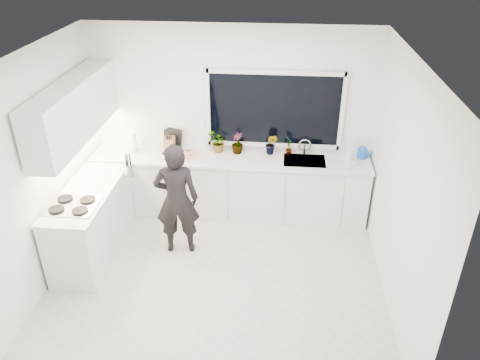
# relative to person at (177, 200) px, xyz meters

# --- Properties ---
(floor) EXTENTS (4.00, 3.50, 0.02)m
(floor) POSITION_rel_person_xyz_m (0.57, -0.50, -0.78)
(floor) COLOR beige
(floor) RESTS_ON ground
(wall_back) EXTENTS (4.00, 0.02, 2.70)m
(wall_back) POSITION_rel_person_xyz_m (0.57, 1.26, 0.58)
(wall_back) COLOR white
(wall_back) RESTS_ON ground
(wall_left) EXTENTS (0.02, 3.50, 2.70)m
(wall_left) POSITION_rel_person_xyz_m (-1.44, -0.50, 0.58)
(wall_left) COLOR white
(wall_left) RESTS_ON ground
(wall_right) EXTENTS (0.02, 3.50, 2.70)m
(wall_right) POSITION_rel_person_xyz_m (2.58, -0.50, 0.58)
(wall_right) COLOR white
(wall_right) RESTS_ON ground
(ceiling) EXTENTS (4.00, 3.50, 0.02)m
(ceiling) POSITION_rel_person_xyz_m (0.57, -0.50, 1.94)
(ceiling) COLOR white
(ceiling) RESTS_ON wall_back
(window) EXTENTS (1.80, 0.02, 1.00)m
(window) POSITION_rel_person_xyz_m (1.17, 1.22, 0.78)
(window) COLOR black
(window) RESTS_ON wall_back
(base_cabinets_back) EXTENTS (3.92, 0.58, 0.88)m
(base_cabinets_back) POSITION_rel_person_xyz_m (0.57, 0.95, -0.33)
(base_cabinets_back) COLOR white
(base_cabinets_back) RESTS_ON floor
(base_cabinets_left) EXTENTS (0.58, 1.60, 0.88)m
(base_cabinets_left) POSITION_rel_person_xyz_m (-1.10, -0.15, -0.33)
(base_cabinets_left) COLOR white
(base_cabinets_left) RESTS_ON floor
(countertop_back) EXTENTS (3.94, 0.62, 0.04)m
(countertop_back) POSITION_rel_person_xyz_m (0.57, 0.94, 0.13)
(countertop_back) COLOR silver
(countertop_back) RESTS_ON base_cabinets_back
(countertop_left) EXTENTS (0.62, 1.60, 0.04)m
(countertop_left) POSITION_rel_person_xyz_m (-1.10, -0.15, 0.13)
(countertop_left) COLOR silver
(countertop_left) RESTS_ON base_cabinets_left
(upper_cabinets) EXTENTS (0.34, 2.10, 0.70)m
(upper_cabinets) POSITION_rel_person_xyz_m (-1.22, 0.20, 1.08)
(upper_cabinets) COLOR white
(upper_cabinets) RESTS_ON wall_left
(sink) EXTENTS (0.58, 0.42, 0.14)m
(sink) POSITION_rel_person_xyz_m (1.62, 0.95, 0.10)
(sink) COLOR silver
(sink) RESTS_ON countertop_back
(faucet) EXTENTS (0.03, 0.03, 0.22)m
(faucet) POSITION_rel_person_xyz_m (1.62, 1.15, 0.26)
(faucet) COLOR silver
(faucet) RESTS_ON countertop_back
(stovetop) EXTENTS (0.56, 0.48, 0.03)m
(stovetop) POSITION_rel_person_xyz_m (-1.12, -0.50, 0.17)
(stovetop) COLOR black
(stovetop) RESTS_ON countertop_left
(person) EXTENTS (0.61, 0.45, 1.54)m
(person) POSITION_rel_person_xyz_m (0.00, 0.00, 0.00)
(person) COLOR black
(person) RESTS_ON floor
(pizza_tray) EXTENTS (0.53, 0.46, 0.03)m
(pizza_tray) POSITION_rel_person_xyz_m (-0.09, 0.92, 0.17)
(pizza_tray) COLOR silver
(pizza_tray) RESTS_ON countertop_back
(pizza) EXTENTS (0.49, 0.41, 0.01)m
(pizza) POSITION_rel_person_xyz_m (-0.09, 0.92, 0.18)
(pizza) COLOR red
(pizza) RESTS_ON pizza_tray
(watering_can) EXTENTS (0.15, 0.15, 0.13)m
(watering_can) POSITION_rel_person_xyz_m (2.42, 1.11, 0.22)
(watering_can) COLOR blue
(watering_can) RESTS_ON countertop_back
(paper_towel_roll) EXTENTS (0.12, 0.12, 0.26)m
(paper_towel_roll) POSITION_rel_person_xyz_m (-0.85, 1.05, 0.28)
(paper_towel_roll) COLOR white
(paper_towel_roll) RESTS_ON countertop_back
(knife_block) EXTENTS (0.14, 0.12, 0.22)m
(knife_block) POSITION_rel_person_xyz_m (-0.31, 1.09, 0.26)
(knife_block) COLOR olive
(knife_block) RESTS_ON countertop_back
(utensil_crock) EXTENTS (0.16, 0.16, 0.16)m
(utensil_crock) POSITION_rel_person_xyz_m (-0.67, 0.30, 0.23)
(utensil_crock) COLOR silver
(utensil_crock) RESTS_ON countertop_left
(picture_frame_large) EXTENTS (0.22, 0.06, 0.28)m
(picture_frame_large) POSITION_rel_person_xyz_m (-0.32, 1.19, 0.29)
(picture_frame_large) COLOR black
(picture_frame_large) RESTS_ON countertop_back
(picture_frame_small) EXTENTS (0.24, 0.12, 0.30)m
(picture_frame_small) POSITION_rel_person_xyz_m (-0.27, 1.19, 0.30)
(picture_frame_small) COLOR black
(picture_frame_small) RESTS_ON countertop_back
(herb_plants) EXTENTS (1.27, 0.35, 0.31)m
(herb_plants) POSITION_rel_person_xyz_m (0.70, 1.11, 0.30)
(herb_plants) COLOR #26662D
(herb_plants) RESTS_ON countertop_back
(soap_bottles) EXTENTS (0.19, 0.16, 0.30)m
(soap_bottles) POSITION_rel_person_xyz_m (2.21, 0.80, 0.29)
(soap_bottles) COLOR #D8BF66
(soap_bottles) RESTS_ON countertop_back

